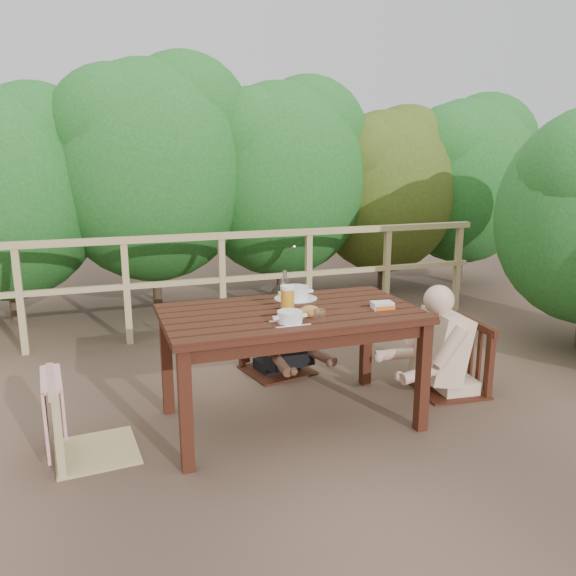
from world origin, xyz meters
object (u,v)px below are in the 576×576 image
object	(u,v)px
chair_left	(90,376)
diner_right	(457,304)
soup_near	(290,318)
tumbler	(319,316)
chair_far	(277,311)
chair_right	(452,328)
bottle	(285,288)
table	(291,368)
butter_tub	(382,306)
soup_far	(296,293)
beer_glass	(288,299)
woman	(276,302)
bread_roll	(309,312)

from	to	relation	value
chair_left	diner_right	xyz separation A→B (m)	(2.55, 0.11, 0.19)
soup_near	tumbler	world-z (taller)	same
chair_far	chair_right	xyz separation A→B (m)	(1.09, -0.79, -0.02)
chair_right	bottle	world-z (taller)	same
chair_left	chair_far	xyz separation A→B (m)	(1.43, 0.89, 0.02)
soup_near	bottle	size ratio (longest dim) A/B	1.07
table	diner_right	bearing A→B (deg)	3.71
butter_tub	tumbler	bearing A→B (deg)	-159.21
table	chair_right	xyz separation A→B (m)	(1.29, 0.09, 0.12)
chair_right	tumbler	size ratio (longest dim) A/B	11.84
butter_tub	diner_right	bearing A→B (deg)	25.48
table	soup_far	bearing A→B (deg)	64.01
diner_right	chair_left	bearing A→B (deg)	97.75
chair_left	table	bearing A→B (deg)	-93.63
table	bottle	world-z (taller)	bottle
soup_far	tumbler	distance (m)	0.56
beer_glass	table	bearing A→B (deg)	-15.59
chair_right	bottle	distance (m)	1.32
woman	diner_right	distance (m)	1.39
chair_far	beer_glass	distance (m)	0.95
bread_roll	woman	bearing A→B (deg)	83.09
tumbler	butter_tub	xyz separation A→B (m)	(0.49, 0.12, -0.01)
woman	soup_far	size ratio (longest dim) A/B	3.91
soup_near	beer_glass	xyz separation A→B (m)	(0.08, 0.26, 0.05)
diner_right	bread_roll	size ratio (longest dim) A/B	9.89
chair_far	woman	size ratio (longest dim) A/B	0.87
table	woman	world-z (taller)	woman
bottle	bread_roll	bearing A→B (deg)	-82.58
soup_near	butter_tub	size ratio (longest dim) A/B	1.84
soup_far	beer_glass	world-z (taller)	beer_glass
diner_right	bread_roll	distance (m)	1.28
soup_near	bottle	distance (m)	0.46
chair_right	bottle	bearing A→B (deg)	-88.96
chair_right	soup_near	world-z (taller)	chair_right
woman	tumbler	distance (m)	1.19
bottle	woman	bearing A→B (deg)	76.44
beer_glass	diner_right	bearing A→B (deg)	3.44
chair_right	woman	world-z (taller)	woman
soup_near	diner_right	bearing A→B (deg)	13.56
chair_far	chair_right	size ratio (longest dim) A/B	1.03
chair_left	bottle	bearing A→B (deg)	-85.45
chair_right	woman	distance (m)	1.36
chair_right	butter_tub	world-z (taller)	chair_right
chair_right	soup_far	distance (m)	1.21
chair_far	soup_near	xyz separation A→B (m)	(-0.29, -1.13, 0.28)
table	woman	size ratio (longest dim) A/B	1.40
woman	bottle	size ratio (longest dim) A/B	4.92
woman	tumbler	bearing A→B (deg)	72.71
bottle	chair_left	bearing A→B (deg)	-170.87
beer_glass	soup_far	bearing A→B (deg)	60.52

